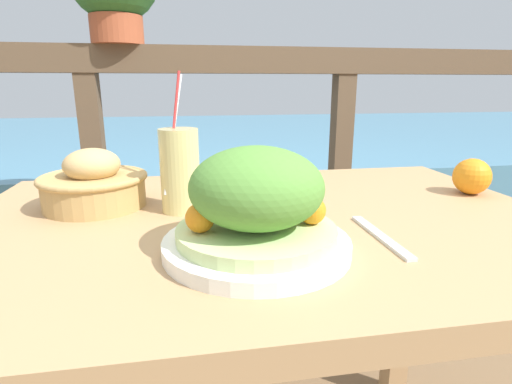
# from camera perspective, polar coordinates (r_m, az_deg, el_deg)

# --- Properties ---
(patio_table) EXTENTS (1.07, 0.73, 0.73)m
(patio_table) POSITION_cam_1_polar(r_m,az_deg,el_deg) (0.76, 1.20, -11.16)
(patio_table) COLOR tan
(patio_table) RESTS_ON ground_plane
(railing_fence) EXTENTS (2.80, 0.08, 1.08)m
(railing_fence) POSITION_cam_1_polar(r_m,az_deg,el_deg) (1.48, -4.67, 7.92)
(railing_fence) COLOR brown
(railing_fence) RESTS_ON ground_plane
(sea_backdrop) EXTENTS (12.00, 4.00, 0.51)m
(sea_backdrop) POSITION_cam_1_polar(r_m,az_deg,el_deg) (4.03, -7.82, 4.98)
(sea_backdrop) COLOR teal
(sea_backdrop) RESTS_ON ground_plane
(salad_plate) EXTENTS (0.27, 0.27, 0.15)m
(salad_plate) POSITION_cam_1_polar(r_m,az_deg,el_deg) (0.55, 0.08, -2.23)
(salad_plate) COLOR white
(salad_plate) RESTS_ON patio_table
(drink_glass) EXTENTS (0.07, 0.07, 0.25)m
(drink_glass) POSITION_cam_1_polar(r_m,az_deg,el_deg) (0.75, -10.82, 3.08)
(drink_glass) COLOR #DBCC7F
(drink_glass) RESTS_ON patio_table
(bread_basket) EXTENTS (0.20, 0.20, 0.11)m
(bread_basket) POSITION_cam_1_polar(r_m,az_deg,el_deg) (0.83, -22.14, 1.09)
(bread_basket) COLOR tan
(bread_basket) RESTS_ON patio_table
(fork) EXTENTS (0.02, 0.18, 0.00)m
(fork) POSITION_cam_1_polar(r_m,az_deg,el_deg) (0.65, 17.36, -6.03)
(fork) COLOR silver
(fork) RESTS_ON patio_table
(orange_near_basket) EXTENTS (0.08, 0.08, 0.08)m
(orange_near_basket) POSITION_cam_1_polar(r_m,az_deg,el_deg) (0.97, 28.46, 1.97)
(orange_near_basket) COLOR orange
(orange_near_basket) RESTS_ON patio_table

